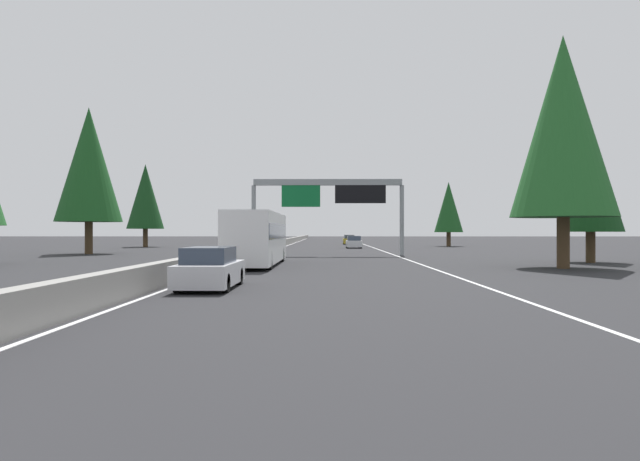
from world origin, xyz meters
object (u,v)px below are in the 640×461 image
(conifer_right_near, at_px, (590,177))
(conifer_right_mid, at_px, (449,207))
(sedan_far_right, at_px, (349,240))
(conifer_left_mid, at_px, (145,197))
(sedan_mid_left, at_px, (210,269))
(conifer_right_foreground, at_px, (563,126))
(sign_gantry_overhead, at_px, (330,195))
(bus_distant_a, at_px, (258,236))
(conifer_left_near, at_px, (89,165))
(sedan_mid_center, at_px, (354,242))

(conifer_right_near, distance_m, conifer_right_mid, 38.87)
(sedan_far_right, bearing_deg, conifer_left_mid, 119.26)
(sedan_mid_left, bearing_deg, conifer_right_near, -52.06)
(conifer_right_foreground, height_order, conifer_right_near, conifer_right_foreground)
(sign_gantry_overhead, height_order, conifer_right_mid, conifer_right_mid)
(conifer_right_mid, bearing_deg, bus_distant_a, 153.88)
(sign_gantry_overhead, relative_size, conifer_right_foreground, 1.00)
(conifer_left_near, bearing_deg, conifer_right_mid, -55.67)
(sign_gantry_overhead, height_order, conifer_left_near, conifer_left_near)
(sedan_mid_left, xyz_separation_m, sedan_mid_center, (47.56, -7.37, 0.00))
(conifer_right_near, bearing_deg, sedan_mid_left, 127.94)
(bus_distant_a, bearing_deg, sedan_far_right, -8.08)
(sedan_mid_left, bearing_deg, conifer_left_near, 29.94)
(sedan_mid_left, bearing_deg, conifer_left_mid, 20.41)
(conifer_right_near, bearing_deg, sedan_far_right, 15.02)
(conifer_right_near, xyz_separation_m, conifer_right_mid, (38.86, 0.64, -0.25))
(bus_distant_a, relative_size, conifer_right_foreground, 0.91)
(sedan_far_right, distance_m, conifer_left_mid, 31.36)
(sedan_far_right, distance_m, conifer_right_near, 52.50)
(conifer_right_foreground, xyz_separation_m, conifer_right_near, (5.67, -4.15, -2.22))
(sedan_mid_center, height_order, sedan_far_right, same)
(sign_gantry_overhead, height_order, conifer_left_mid, conifer_left_mid)
(bus_distant_a, distance_m, conifer_right_mid, 46.67)
(sedan_mid_left, height_order, bus_distant_a, bus_distant_a)
(sedan_far_right, bearing_deg, sedan_mid_left, 173.55)
(sedan_mid_center, bearing_deg, bus_distant_a, 167.76)
(conifer_left_mid, bearing_deg, conifer_right_near, -131.23)
(conifer_right_foreground, bearing_deg, sign_gantry_overhead, 38.58)
(sign_gantry_overhead, distance_m, conifer_right_foreground, 20.40)
(sedan_mid_left, height_order, conifer_left_near, conifer_left_near)
(bus_distant_a, bearing_deg, conifer_left_near, 46.65)
(sedan_mid_center, height_order, conifer_left_mid, conifer_left_mid)
(sign_gantry_overhead, bearing_deg, conifer_left_near, 81.87)
(conifer_left_near, bearing_deg, sign_gantry_overhead, -98.13)
(sedan_mid_center, xyz_separation_m, sedan_far_right, (19.40, -0.20, 0.00))
(bus_distant_a, xyz_separation_m, conifer_right_near, (2.92, -21.13, 3.78))
(sedan_far_right, relative_size, conifer_left_mid, 0.41)
(sedan_mid_left, height_order, conifer_left_mid, conifer_left_mid)
(conifer_right_foreground, relative_size, conifer_left_near, 0.97)
(sedan_far_right, bearing_deg, sign_gantry_overhead, 175.45)
(conifer_left_near, xyz_separation_m, conifer_left_mid, (22.22, 2.22, -1.45))
(conifer_right_near, xyz_separation_m, conifer_left_near, (13.21, 38.21, 2.45))
(bus_distant_a, xyz_separation_m, conifer_right_mid, (41.78, -20.49, 3.54))
(bus_distant_a, height_order, conifer_right_mid, conifer_right_mid)
(sign_gantry_overhead, xyz_separation_m, sedan_far_right, (40.35, -3.21, -4.37))
(sedan_mid_center, xyz_separation_m, conifer_left_mid, (4.34, 26.68, 5.82))
(sedan_far_right, bearing_deg, conifer_right_foreground, -170.49)
(sedan_mid_left, xyz_separation_m, conifer_left_near, (29.68, 17.09, 7.27))
(sign_gantry_overhead, height_order, sedan_mid_left, sign_gantry_overhead)
(sedan_mid_center, height_order, conifer_left_near, conifer_left_near)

